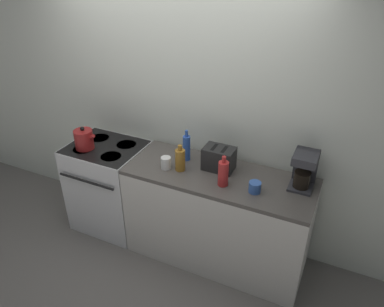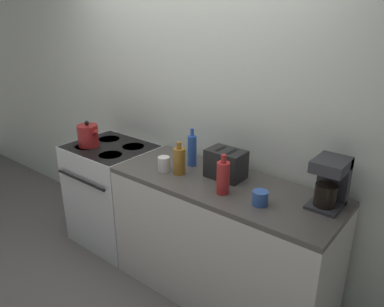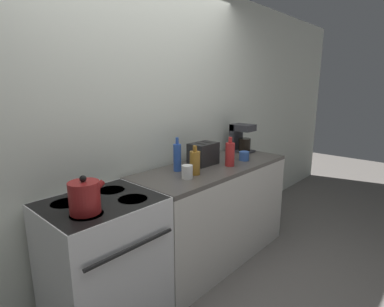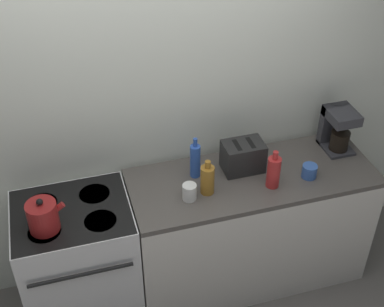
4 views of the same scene
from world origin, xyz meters
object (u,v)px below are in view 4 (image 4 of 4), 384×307
Objects in this scene: coffee_maker at (337,127)px; cup_white at (190,192)px; toaster at (243,156)px; bottle_red at (274,172)px; bottle_amber at (207,179)px; stove at (80,263)px; bottle_blue at (195,160)px; cup_blue at (309,171)px; kettle at (43,216)px.

cup_white is (-1.13, -0.25, -0.11)m from coffee_maker.
coffee_maker is at bearing 4.54° from toaster.
bottle_red is 0.42m from bottle_amber.
bottle_amber is at bearing 172.32° from bottle_red.
cup_white reaches higher than stove.
bottle_amber is 0.18m from bottle_blue.
cup_white is at bearing -6.82° from stove.
bottle_amber is (0.85, -0.06, 0.56)m from stove.
cup_blue is at bearing -27.34° from toaster.
toaster is 2.72× the size of cup_blue.
cup_blue is at bearing -17.35° from bottle_blue.
toaster is 0.99× the size of bottle_red.
cup_blue is at bearing -0.82° from cup_white.
stove is 3.52× the size of toaster.
bottle_blue is (-0.44, 0.24, 0.01)m from bottle_red.
kettle is 1.31m from toaster.
bottle_blue is (0.82, 0.12, 0.58)m from stove.
kettle is at bearing 179.52° from bottle_red.
bottle_red reaches higher than bottle_amber.
bottle_blue is 0.75m from cup_blue.
bottle_blue is 0.24m from cup_white.
bottle_amber is at bearing -3.83° from stove.
cup_blue is at bearing 3.26° from bottle_red.
stove is 0.89m from cup_white.
kettle is at bearing -179.03° from cup_white.
toaster is 0.25m from bottle_red.
cup_blue is (0.71, -0.22, -0.08)m from bottle_blue.
coffee_maker reaches higher than cup_white.
cup_white is at bearing -166.56° from bottle_amber.
bottle_red is at bearing -0.48° from kettle.
stove is 1.01m from bottle_blue.
bottle_amber reaches higher than cup_blue.
coffee_maker reaches higher than bottle_blue.
kettle is 1.00m from bottle_blue.
toaster is at bearing -175.46° from coffee_maker.
coffee_maker is 0.65m from bottle_red.
toaster is at bearing 5.10° from stove.
kettle is 1.68m from cup_blue.
toaster is at bearing 152.66° from cup_blue.
cup_blue is at bearing -3.47° from bottle_amber.
cup_blue is (0.26, 0.02, -0.07)m from bottle_red.
cup_white is at bearing 0.97° from kettle.
bottle_red reaches higher than kettle.
bottle_blue reaches higher than cup_white.
bottle_red reaches higher than cup_blue.
cup_blue is 0.81m from cup_white.
stove is at bearing 174.89° from bottle_red.
cup_blue is 0.91× the size of cup_white.
coffee_maker is at bearing 12.24° from cup_white.
kettle is 1.00m from bottle_amber.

